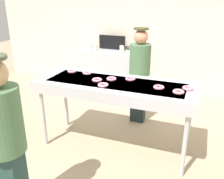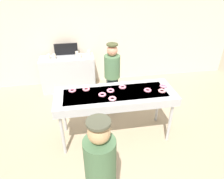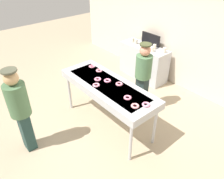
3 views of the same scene
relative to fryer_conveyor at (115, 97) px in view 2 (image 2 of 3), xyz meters
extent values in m
plane|color=tan|center=(0.00, 0.00, -0.93)|extent=(16.00, 16.00, 0.00)
cube|color=beige|center=(0.00, 2.54, 0.56)|extent=(8.00, 0.12, 2.97)
cube|color=#B7BABF|center=(0.00, 0.00, 0.01)|extent=(2.19, 0.79, 0.15)
cube|color=slate|center=(0.00, 0.00, 0.04)|extent=(1.86, 0.55, 0.08)
cylinder|color=#B7BABF|center=(-1.00, -0.31, -0.50)|extent=(0.06, 0.06, 0.86)
cylinder|color=#B7BABF|center=(1.00, -0.31, -0.50)|extent=(0.06, 0.06, 0.86)
cylinder|color=#B7BABF|center=(-1.00, 0.31, -0.50)|extent=(0.06, 0.06, 0.86)
cylinder|color=#B7BABF|center=(1.00, 0.31, -0.50)|extent=(0.06, 0.06, 0.86)
torus|color=pink|center=(0.59, -0.04, 0.10)|extent=(0.16, 0.16, 0.04)
torus|color=pink|center=(-0.51, 0.19, 0.10)|extent=(0.19, 0.19, 0.04)
torus|color=pink|center=(-0.25, -0.05, 0.10)|extent=(0.18, 0.18, 0.04)
torus|color=pink|center=(0.16, 0.16, 0.10)|extent=(0.20, 0.20, 0.04)
torus|color=pink|center=(0.84, -0.11, 0.10)|extent=(0.16, 0.16, 0.04)
torus|color=pink|center=(-0.08, 0.06, 0.10)|extent=(0.14, 0.14, 0.04)
torus|color=pink|center=(-0.09, -0.21, 0.10)|extent=(0.18, 0.18, 0.04)
torus|color=pink|center=(-0.77, 0.19, 0.10)|extent=(0.15, 0.15, 0.04)
torus|color=pink|center=(0.94, 0.06, 0.10)|extent=(0.19, 0.19, 0.04)
cube|color=#1E2C2D|center=(0.10, 0.91, -0.49)|extent=(0.24, 0.18, 0.87)
cylinder|color=#4C724C|center=(0.10, 0.91, 0.19)|extent=(0.35, 0.35, 0.50)
sphere|color=tan|center=(0.10, 0.91, 0.56)|extent=(0.23, 0.23, 0.23)
cylinder|color=#404527|center=(0.10, 0.91, 0.69)|extent=(0.24, 0.24, 0.03)
cylinder|color=#4C724C|center=(-0.46, -1.55, 0.19)|extent=(0.36, 0.36, 0.60)
sphere|color=tan|center=(-0.46, -1.55, 0.61)|extent=(0.24, 0.24, 0.24)
cylinder|color=#4F513E|center=(-0.46, -1.55, 0.74)|extent=(0.25, 0.25, 0.03)
cube|color=#B7BABF|center=(-0.92, 2.09, -0.46)|extent=(1.43, 0.53, 0.94)
cylinder|color=beige|center=(-0.57, 1.98, 0.08)|extent=(0.09, 0.09, 0.13)
cylinder|color=beige|center=(-1.37, 2.06, 0.08)|extent=(0.09, 0.09, 0.13)
cylinder|color=beige|center=(-1.23, 2.05, 0.08)|extent=(0.09, 0.09, 0.13)
cylinder|color=beige|center=(-0.64, 2.15, 0.08)|extent=(0.09, 0.09, 0.13)
cylinder|color=beige|center=(-0.33, 2.16, 0.08)|extent=(0.09, 0.09, 0.13)
cube|color=black|center=(-0.92, 2.31, 0.17)|extent=(0.62, 0.04, 0.31)
camera|label=1|loc=(1.08, -2.97, 1.20)|focal=39.92mm
camera|label=2|loc=(-0.59, -3.06, 2.00)|focal=32.43mm
camera|label=3|loc=(2.76, -2.24, 2.31)|focal=34.82mm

